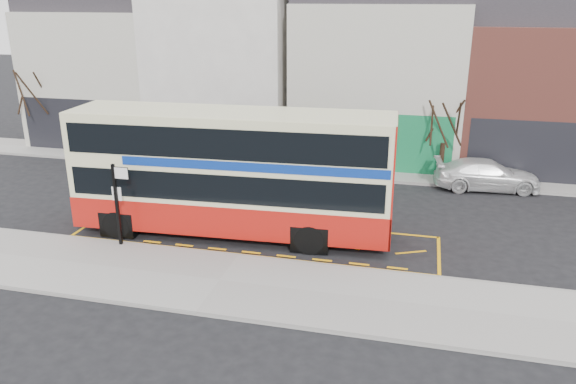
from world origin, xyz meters
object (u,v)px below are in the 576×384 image
(bus_stop_post, at_px, (118,197))
(street_tree_right, at_px, (446,111))
(double_decker_bus, at_px, (233,172))
(car_silver, at_px, (190,154))
(street_tree_left, at_px, (32,80))
(car_white, at_px, (487,175))
(car_grey, at_px, (242,168))

(bus_stop_post, bearing_deg, street_tree_right, 44.07)
(double_decker_bus, height_order, car_silver, double_decker_bus)
(bus_stop_post, height_order, street_tree_left, street_tree_left)
(double_decker_bus, bearing_deg, car_white, 35.45)
(car_grey, xyz_separation_m, car_white, (11.93, 1.53, 0.08))
(double_decker_bus, relative_size, car_grey, 3.19)
(bus_stop_post, xyz_separation_m, street_tree_left, (-12.06, 11.75, 2.15))
(car_grey, distance_m, car_white, 12.02)
(car_silver, distance_m, street_tree_right, 13.60)
(car_silver, height_order, street_tree_left, street_tree_left)
(car_white, bearing_deg, car_grey, 90.67)
(car_silver, height_order, car_white, car_silver)
(car_white, xyz_separation_m, street_tree_right, (-2.15, 0.89, 2.86))
(double_decker_bus, height_order, bus_stop_post, double_decker_bus)
(car_silver, distance_m, car_grey, 3.82)
(street_tree_left, bearing_deg, street_tree_right, -1.40)
(car_white, bearing_deg, car_silver, 83.32)
(double_decker_bus, relative_size, car_silver, 2.76)
(double_decker_bus, xyz_separation_m, car_grey, (-1.82, 6.47, -1.92))
(double_decker_bus, distance_m, bus_stop_post, 4.33)
(bus_stop_post, bearing_deg, double_decker_bus, 32.19)
(bus_stop_post, relative_size, car_grey, 0.80)
(car_white, bearing_deg, street_tree_right, 60.80)
(bus_stop_post, relative_size, car_silver, 0.70)
(car_grey, bearing_deg, street_tree_right, -84.66)
(bus_stop_post, xyz_separation_m, car_grey, (1.82, 8.75, -1.37))
(double_decker_bus, bearing_deg, street_tree_left, 145.99)
(bus_stop_post, distance_m, car_grey, 9.04)
(car_grey, bearing_deg, car_white, -91.26)
(car_grey, relative_size, street_tree_right, 0.74)
(double_decker_bus, distance_m, street_tree_right, 11.97)
(bus_stop_post, relative_size, street_tree_right, 0.59)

